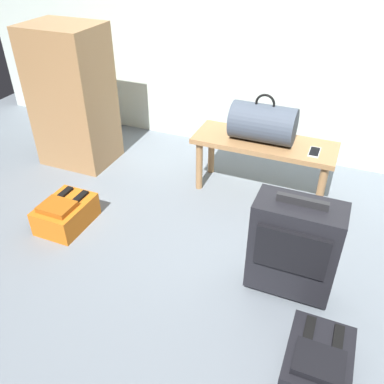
{
  "coord_description": "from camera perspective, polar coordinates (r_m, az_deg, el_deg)",
  "views": [
    {
      "loc": [
        0.42,
        -1.63,
        1.72
      ],
      "look_at": [
        -0.41,
        0.37,
        0.25
      ],
      "focal_mm": 37.82,
      "sensor_mm": 36.0,
      "label": 1
    }
  ],
  "objects": [
    {
      "name": "duffel_bag_slate",
      "position": [
        2.85,
        9.99,
        9.57
      ],
      "size": [
        0.44,
        0.26,
        0.34
      ],
      "color": "#475160",
      "rests_on": "bench"
    },
    {
      "name": "bench",
      "position": [
        2.93,
        10.07,
        5.96
      ],
      "size": [
        1.0,
        0.36,
        0.43
      ],
      "color": "#A87A4C",
      "rests_on": "ground"
    },
    {
      "name": "ground_plane",
      "position": [
        2.41,
        5.72,
        -11.66
      ],
      "size": [
        6.6,
        6.6,
        0.0
      ],
      "primitive_type": "plane",
      "color": "slate"
    },
    {
      "name": "suitcase_upright_charcoal",
      "position": [
        2.16,
        14.17,
        -7.49
      ],
      "size": [
        0.44,
        0.25,
        0.62
      ],
      "color": "black",
      "rests_on": "ground"
    },
    {
      "name": "backpack_orange",
      "position": [
        2.82,
        -17.39,
        -2.86
      ],
      "size": [
        0.28,
        0.38,
        0.21
      ],
      "color": "orange",
      "rests_on": "ground"
    },
    {
      "name": "cell_phone",
      "position": [
        2.82,
        16.88,
        5.43
      ],
      "size": [
        0.07,
        0.14,
        0.01
      ],
      "color": "silver",
      "rests_on": "bench"
    },
    {
      "name": "backpack_dark",
      "position": [
        2.02,
        17.24,
        -22.03
      ],
      "size": [
        0.28,
        0.38,
        0.21
      ],
      "color": "black",
      "rests_on": "ground"
    },
    {
      "name": "side_cabinet",
      "position": [
        3.4,
        -16.49,
        12.68
      ],
      "size": [
        0.56,
        0.44,
        1.1
      ],
      "color": "#A87A4C",
      "rests_on": "ground"
    }
  ]
}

